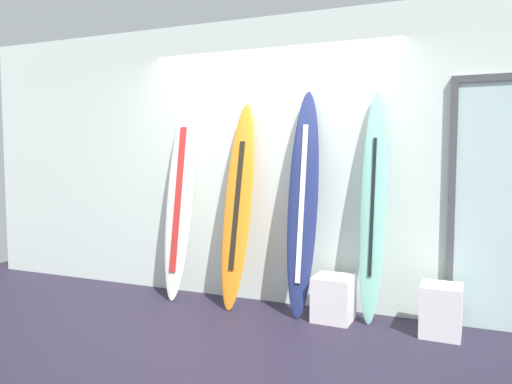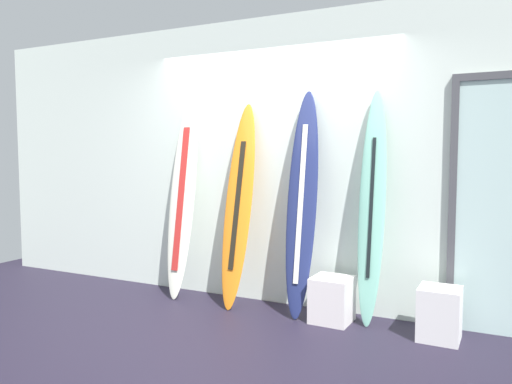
{
  "view_description": "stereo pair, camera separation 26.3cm",
  "coord_description": "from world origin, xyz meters",
  "px_view_note": "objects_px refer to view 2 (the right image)",
  "views": [
    {
      "loc": [
        1.76,
        -3.33,
        1.48
      ],
      "look_at": [
        -0.04,
        0.95,
        1.12
      ],
      "focal_mm": 34.69,
      "sensor_mm": 36.0,
      "label": 1
    },
    {
      "loc": [
        2.0,
        -3.22,
        1.48
      ],
      "look_at": [
        -0.04,
        0.95,
        1.12
      ],
      "focal_mm": 34.69,
      "sensor_mm": 36.0,
      "label": 2
    }
  ],
  "objects_px": {
    "display_block_center": "(332,299)",
    "surfboard_seafoam": "(372,209)",
    "surfboard_ivory": "(182,200)",
    "surfboard_sunset": "(238,206)",
    "surfboard_navy": "(302,205)",
    "display_block_left": "(439,314)"
  },
  "relations": [
    {
      "from": "surfboard_sunset",
      "to": "display_block_center",
      "type": "relative_size",
      "value": 4.97
    },
    {
      "from": "surfboard_sunset",
      "to": "surfboard_seafoam",
      "type": "height_order",
      "value": "surfboard_seafoam"
    },
    {
      "from": "surfboard_navy",
      "to": "display_block_left",
      "type": "bearing_deg",
      "value": -4.36
    },
    {
      "from": "surfboard_ivory",
      "to": "display_block_left",
      "type": "xyz_separation_m",
      "value": [
        2.53,
        -0.12,
        -0.8
      ]
    },
    {
      "from": "surfboard_sunset",
      "to": "display_block_left",
      "type": "bearing_deg",
      "value": -2.79
    },
    {
      "from": "display_block_left",
      "to": "surfboard_seafoam",
      "type": "bearing_deg",
      "value": 165.77
    },
    {
      "from": "surfboard_seafoam",
      "to": "display_block_center",
      "type": "bearing_deg",
      "value": -159.66
    },
    {
      "from": "display_block_center",
      "to": "surfboard_seafoam",
      "type": "bearing_deg",
      "value": 20.34
    },
    {
      "from": "surfboard_sunset",
      "to": "surfboard_seafoam",
      "type": "relative_size",
      "value": 0.97
    },
    {
      "from": "surfboard_ivory",
      "to": "surfboard_seafoam",
      "type": "bearing_deg",
      "value": 0.85
    },
    {
      "from": "surfboard_ivory",
      "to": "surfboard_navy",
      "type": "xyz_separation_m",
      "value": [
        1.32,
        -0.03,
        0.01
      ]
    },
    {
      "from": "surfboard_ivory",
      "to": "surfboard_sunset",
      "type": "xyz_separation_m",
      "value": [
        0.67,
        -0.03,
        -0.04
      ]
    },
    {
      "from": "surfboard_seafoam",
      "to": "surfboard_navy",
      "type": "bearing_deg",
      "value": -174.84
    },
    {
      "from": "surfboard_sunset",
      "to": "display_block_left",
      "type": "xyz_separation_m",
      "value": [
        1.86,
        -0.09,
        -0.76
      ]
    },
    {
      "from": "display_block_left",
      "to": "surfboard_navy",
      "type": "bearing_deg",
      "value": 175.64
    },
    {
      "from": "display_block_left",
      "to": "display_block_center",
      "type": "distance_m",
      "value": 0.9
    },
    {
      "from": "surfboard_ivory",
      "to": "surfboard_seafoam",
      "type": "height_order",
      "value": "surfboard_ivory"
    },
    {
      "from": "surfboard_sunset",
      "to": "display_block_left",
      "type": "height_order",
      "value": "surfboard_sunset"
    },
    {
      "from": "surfboard_ivory",
      "to": "surfboard_seafoam",
      "type": "distance_m",
      "value": 1.94
    },
    {
      "from": "surfboard_ivory",
      "to": "surfboard_navy",
      "type": "height_order",
      "value": "surfboard_navy"
    },
    {
      "from": "surfboard_navy",
      "to": "surfboard_sunset",
      "type": "bearing_deg",
      "value": -179.86
    },
    {
      "from": "display_block_left",
      "to": "surfboard_sunset",
      "type": "bearing_deg",
      "value": 177.21
    }
  ]
}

